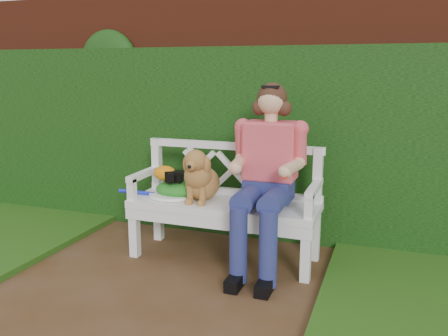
% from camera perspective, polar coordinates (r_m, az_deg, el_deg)
% --- Properties ---
extents(ground, '(60.00, 60.00, 0.00)m').
position_cam_1_polar(ground, '(3.17, -11.57, -16.94)').
color(ground, '#442B12').
extents(brick_wall, '(10.00, 0.30, 2.20)m').
position_cam_1_polar(brick_wall, '(4.52, 0.44, 6.65)').
color(brick_wall, '#612514').
rests_on(brick_wall, ground).
extents(ivy_hedge, '(10.00, 0.18, 1.70)m').
position_cam_1_polar(ivy_hedge, '(4.35, -0.52, 3.11)').
color(ivy_hedge, '#28611B').
rests_on(ivy_hedge, ground).
extents(garden_bench, '(1.58, 0.61, 0.48)m').
position_cam_1_polar(garden_bench, '(3.85, 0.00, -7.45)').
color(garden_bench, white).
rests_on(garden_bench, ground).
extents(seated_woman, '(0.59, 0.79, 1.39)m').
position_cam_1_polar(seated_woman, '(3.60, 5.35, -1.29)').
color(seated_woman, red).
rests_on(seated_woman, ground).
extents(dog, '(0.35, 0.44, 0.43)m').
position_cam_1_polar(dog, '(3.74, -2.78, -0.73)').
color(dog, '#AC613C').
rests_on(dog, garden_bench).
extents(tennis_racket, '(0.75, 0.52, 0.03)m').
position_cam_1_polar(tennis_racket, '(3.91, -6.90, -3.27)').
color(tennis_racket, white).
rests_on(tennis_racket, garden_bench).
extents(green_bag, '(0.38, 0.30, 0.13)m').
position_cam_1_polar(green_bag, '(3.92, -5.53, -2.48)').
color(green_bag, green).
rests_on(green_bag, garden_bench).
extents(camera_item, '(0.15, 0.12, 0.09)m').
position_cam_1_polar(camera_item, '(3.88, -5.98, -0.98)').
color(camera_item, black).
rests_on(camera_item, green_bag).
extents(baseball_glove, '(0.19, 0.14, 0.12)m').
position_cam_1_polar(baseball_glove, '(3.92, -7.12, -0.61)').
color(baseball_glove, orange).
rests_on(baseball_glove, green_bag).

